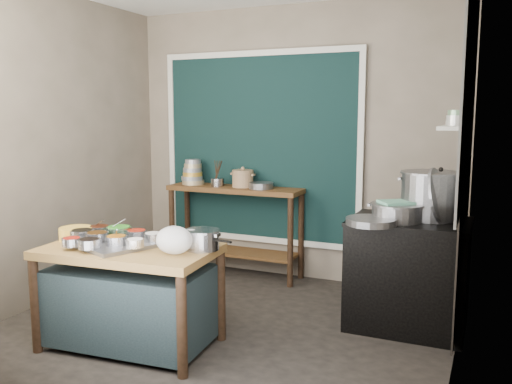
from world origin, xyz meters
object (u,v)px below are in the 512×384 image
at_px(stove_block, 408,275).
at_px(condiment_tray, 110,243).
at_px(utensil_cup, 218,182).
at_px(steamer, 397,212).
at_px(ceramic_crock, 243,179).
at_px(stock_pot, 430,195).
at_px(back_counter, 235,231).
at_px(prep_table, 130,297).
at_px(saucepan, 202,240).
at_px(yellow_basin, 76,234).

distance_m(stove_block, condiment_tray, 2.34).
xyz_separation_m(utensil_cup, steamer, (2.00, -0.78, -0.04)).
relative_size(stove_block, ceramic_crock, 3.81).
distance_m(stock_pot, steamer, 0.32).
bearing_deg(stock_pot, back_counter, 163.00).
distance_m(prep_table, stock_pot, 2.44).
bearing_deg(condiment_tray, saucepan, 13.77).
relative_size(stove_block, yellow_basin, 3.55).
relative_size(back_counter, yellow_basin, 5.72).
xyz_separation_m(prep_table, back_counter, (-0.09, 1.94, 0.10)).
height_order(prep_table, steamer, steamer).
xyz_separation_m(yellow_basin, steamer, (2.23, 1.10, 0.15)).
height_order(utensil_cup, ceramic_crock, ceramic_crock).
height_order(stove_block, stock_pot, stock_pot).
xyz_separation_m(yellow_basin, saucepan, (1.03, 0.13, 0.02)).
distance_m(stove_block, steamer, 0.54).
bearing_deg(back_counter, prep_table, -87.24).
bearing_deg(yellow_basin, condiment_tray, -5.66).
height_order(prep_table, condiment_tray, condiment_tray).
xyz_separation_m(utensil_cup, stock_pot, (2.22, -0.59, 0.08)).
distance_m(back_counter, utensil_cup, 0.55).
height_order(condiment_tray, steamer, steamer).
relative_size(ceramic_crock, stock_pot, 0.49).
xyz_separation_m(condiment_tray, stock_pot, (2.11, 1.32, 0.31)).
xyz_separation_m(prep_table, yellow_basin, (-0.51, 0.03, 0.42)).
xyz_separation_m(stove_block, saucepan, (-1.29, -1.05, 0.40)).
bearing_deg(condiment_tray, stock_pot, 32.18).
bearing_deg(utensil_cup, steamer, -21.32).
relative_size(stove_block, utensil_cup, 6.39).
relative_size(prep_table, stove_block, 1.39).
height_order(condiment_tray, saucepan, saucepan).
distance_m(back_counter, stove_block, 2.04).
height_order(back_counter, yellow_basin, back_counter).
bearing_deg(saucepan, stock_pot, 50.32).
bearing_deg(condiment_tray, steamer, 31.00).
xyz_separation_m(stove_block, ceramic_crock, (-1.81, 0.74, 0.60)).
distance_m(utensil_cup, ceramic_crock, 0.28).
bearing_deg(ceramic_crock, utensil_cup, -170.40).
height_order(condiment_tray, utensil_cup, utensil_cup).
bearing_deg(condiment_tray, prep_table, 2.31).
xyz_separation_m(back_counter, ceramic_crock, (0.09, 0.01, 0.55)).
xyz_separation_m(stove_block, utensil_cup, (-2.09, 0.70, 0.57)).
height_order(yellow_basin, steamer, steamer).
height_order(saucepan, steamer, steamer).
bearing_deg(yellow_basin, stock_pot, 27.79).
bearing_deg(ceramic_crock, prep_table, -89.77).
bearing_deg(saucepan, ceramic_crock, 117.54).
bearing_deg(utensil_cup, yellow_basin, -96.94).
height_order(stove_block, steamer, steamer).
xyz_separation_m(back_counter, stock_pot, (2.03, -0.62, 0.59)).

